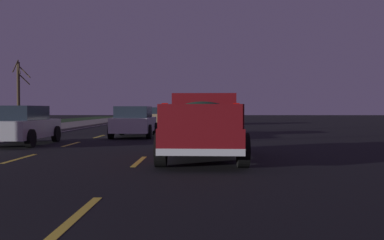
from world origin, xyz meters
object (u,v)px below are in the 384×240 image
object	(u,v)px
pickup_truck	(204,124)
sedan_silver	(21,125)
sedan_white	(134,121)
sedan_black	(202,116)
sedan_tan	(158,116)
bare_tree_far	(19,91)

from	to	relation	value
pickup_truck	sedan_silver	world-z (taller)	pickup_truck
sedan_white	sedan_black	bearing A→B (deg)	-11.07
sedan_tan	sedan_black	world-z (taller)	same
pickup_truck	bare_tree_far	world-z (taller)	bare_tree_far
sedan_tan	sedan_black	xyz separation A→B (m)	(1.08, -3.85, 0.00)
bare_tree_far	sedan_silver	bearing A→B (deg)	-158.01
sedan_white	sedan_silver	size ratio (longest dim) A/B	1.00
sedan_white	bare_tree_far	size ratio (longest dim) A/B	0.75
pickup_truck	sedan_tan	bearing A→B (deg)	7.98
sedan_white	sedan_silver	world-z (taller)	same
pickup_truck	bare_tree_far	size ratio (longest dim) A/B	0.94
sedan_black	pickup_truck	bearing A→B (deg)	179.80
sedan_white	sedan_black	xyz separation A→B (m)	(17.91, -3.50, 0.00)
sedan_white	sedan_black	world-z (taller)	same
sedan_white	pickup_truck	bearing A→B (deg)	-161.07
pickup_truck	sedan_silver	xyz separation A→B (m)	(4.97, 7.19, -0.20)
pickup_truck	sedan_white	bearing A→B (deg)	18.93
pickup_truck	sedan_white	size ratio (longest dim) A/B	1.25
sedan_black	sedan_silver	distance (m)	24.00
bare_tree_far	pickup_truck	bearing A→B (deg)	-149.49
sedan_tan	sedan_silver	bearing A→B (deg)	171.04
sedan_tan	sedan_white	bearing A→B (deg)	-178.82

